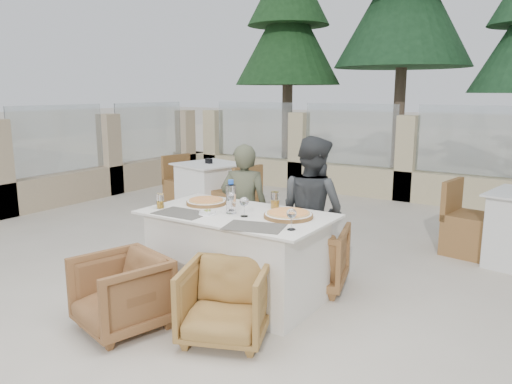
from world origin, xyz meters
The scene contains 25 objects.
ground centered at (0.00, 0.00, 0.00)m, with size 80.00×80.00×0.00m, color beige.
sand_patch centered at (0.00, 14.00, 0.01)m, with size 30.00×16.00×0.01m, color beige.
perimeter_wall_far centered at (0.00, 4.80, 0.80)m, with size 10.00×0.34×1.60m, color #C5B78B, non-canonical shape.
perimeter_wall_left centered at (-4.50, 1.50, 0.80)m, with size 0.34×7.00×1.60m, color tan, non-canonical shape.
pine_far_left centered at (-3.50, 7.00, 2.75)m, with size 2.42×2.42×5.50m, color #1C421D.
pine_mid_left centered at (-1.00, 7.50, 3.25)m, with size 2.86×2.86×6.50m, color #1C4223.
dining_table centered at (-0.02, 0.00, 0.39)m, with size 1.60×0.90×0.77m, color silver, non-canonical shape.
placemat_near_left centered at (-0.40, -0.27, 0.77)m, with size 0.45×0.30×0.00m, color #524F47.
placemat_near_right centered at (0.35, -0.30, 0.77)m, with size 0.45×0.30×0.00m, color #535047.
pizza_left centered at (-0.44, 0.11, 0.79)m, with size 0.36×0.36×0.05m, color #CD4E1B.
pizza_right centered at (0.43, 0.10, 0.80)m, with size 0.40×0.40×0.05m, color orange.
water_bottle centered at (-0.05, -0.04, 0.91)m, with size 0.08×0.08×0.29m, color silver.
wine_glass_centre centered at (-0.13, 0.06, 0.86)m, with size 0.08×0.08×0.18m, color white, non-canonical shape.
wine_glass_near centered at (0.11, -0.07, 0.86)m, with size 0.08×0.08×0.18m, color white, non-canonical shape.
wine_glass_corner centered at (0.63, -0.21, 0.86)m, with size 0.08×0.08×0.18m, color silver, non-canonical shape.
beer_glass_left centered at (-0.68, -0.23, 0.83)m, with size 0.06×0.06×0.13m, color gold.
beer_glass_right centered at (0.17, 0.32, 0.84)m, with size 0.07×0.07×0.15m, color orange.
olive_dish centered at (-0.18, -0.19, 0.79)m, with size 0.11×0.11×0.04m, color white, non-canonical shape.
armchair_far_left centered at (-0.40, 0.83, 0.27)m, with size 0.58×0.60×0.55m, color olive.
armchair_far_right centered at (0.40, 0.59, 0.29)m, with size 0.63×0.65×0.59m, color brown.
armchair_near_left centered at (-0.42, -0.95, 0.29)m, with size 0.61×0.63×0.57m, color brown.
armchair_near_right centered at (0.33, -0.65, 0.28)m, with size 0.60×0.62×0.57m, color olive.
diner_left centered at (-0.33, 0.56, 0.65)m, with size 0.47×0.31×1.29m, color #474B36.
diner_right centered at (0.36, 0.67, 0.70)m, with size 0.68×0.53×1.39m, color #343739.
bg_table_a centered at (-2.06, 2.19, 0.39)m, with size 1.64×0.82×0.77m, color white, non-canonical shape.
Camera 1 is at (2.37, -3.37, 1.79)m, focal length 35.00 mm.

